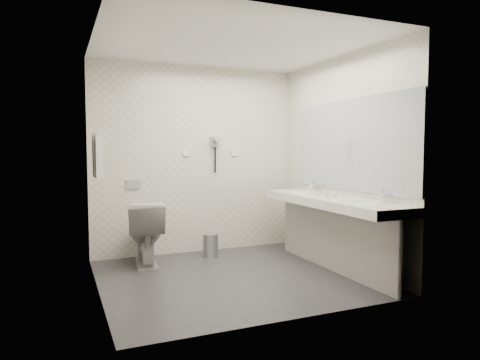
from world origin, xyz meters
name	(u,v)px	position (x,y,z in m)	size (l,w,h in m)	color
floor	(233,277)	(0.00, 0.00, 0.00)	(2.80, 2.80, 0.00)	#29282D
ceiling	(232,44)	(0.00, 0.00, 2.50)	(2.80, 2.80, 0.00)	silver
wall_back	(197,160)	(0.00, 1.30, 1.25)	(2.80, 2.80, 0.00)	beige
wall_front	(294,167)	(0.00, -1.30, 1.25)	(2.80, 2.80, 0.00)	beige
wall_left	(96,165)	(-1.40, 0.00, 1.25)	(2.60, 2.60, 0.00)	beige
wall_right	(340,161)	(1.40, 0.00, 1.25)	(2.60, 2.60, 0.00)	beige
vanity_counter	(330,201)	(1.12, -0.20, 0.80)	(0.55, 2.20, 0.10)	silver
vanity_panel	(332,238)	(1.15, -0.20, 0.38)	(0.03, 2.15, 0.75)	gray
vanity_post_near	(400,259)	(1.18, -1.24, 0.38)	(0.06, 0.06, 0.75)	silver
vanity_post_far	(289,224)	(1.18, 0.84, 0.38)	(0.06, 0.06, 0.75)	silver
mirror	(350,145)	(1.39, -0.20, 1.45)	(0.02, 2.20, 1.05)	#B2BCC6
basin_near	(368,205)	(1.12, -0.85, 0.83)	(0.40, 0.31, 0.05)	white
basin_far	(301,193)	(1.12, 0.45, 0.83)	(0.40, 0.31, 0.05)	white
faucet_near	(384,195)	(1.32, -0.85, 0.92)	(0.04, 0.04, 0.15)	silver
faucet_far	(314,186)	(1.32, 0.45, 0.92)	(0.04, 0.04, 0.15)	silver
soap_bottle_a	(325,192)	(1.09, -0.15, 0.90)	(0.05, 0.05, 0.10)	silver
soap_bottle_b	(335,193)	(1.22, -0.14, 0.89)	(0.06, 0.06, 0.08)	silver
glass_left	(323,189)	(1.23, 0.10, 0.91)	(0.07, 0.07, 0.12)	silver
toilet	(146,233)	(-0.78, 0.89, 0.39)	(0.44, 0.77, 0.78)	white
flush_plate	(133,184)	(-0.85, 1.29, 0.95)	(0.18, 0.02, 0.12)	#B2B5BA
pedal_bin	(210,246)	(0.07, 0.95, 0.14)	(0.20, 0.20, 0.29)	#B2B5BA
bin_lid	(210,234)	(0.07, 0.95, 0.29)	(0.20, 0.20, 0.01)	#B2B5BA
towel_rail	(96,135)	(-1.35, 0.55, 1.55)	(0.02, 0.02, 0.62)	silver
towel_near	(99,156)	(-1.34, 0.41, 1.33)	(0.07, 0.24, 0.48)	white
towel_far	(96,155)	(-1.34, 0.69, 1.33)	(0.07, 0.24, 0.48)	white
dryer_cradle	(215,142)	(0.25, 1.27, 1.50)	(0.10, 0.04, 0.14)	#939297
dryer_barrel	(216,139)	(0.25, 1.20, 1.53)	(0.08, 0.08, 0.14)	#939297
dryer_cord	(215,160)	(0.25, 1.26, 1.25)	(0.02, 0.02, 0.35)	black
switch_plate_a	(186,153)	(-0.15, 1.29, 1.35)	(0.09, 0.02, 0.09)	white
switch_plate_b	(235,153)	(0.55, 1.29, 1.35)	(0.09, 0.02, 0.09)	white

